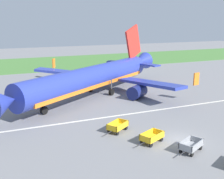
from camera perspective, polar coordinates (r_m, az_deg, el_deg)
name	(u,v)px	position (r m, az deg, el deg)	size (l,w,h in m)	color
ground_plane	(182,140)	(30.42, 13.96, -10.01)	(220.00, 220.00, 0.00)	slate
grass_strip	(57,63)	(83.99, -11.03, 5.38)	(220.00, 28.00, 0.06)	#477A38
apron_stripe	(137,113)	(38.01, 5.20, -4.74)	(120.00, 0.36, 0.01)	silver
airplane	(95,77)	(45.98, -3.43, 2.51)	(33.04, 28.25, 11.34)	#28389E
baggage_cart_second_in_row	(191,145)	(28.07, 15.77, -10.89)	(3.52, 2.35, 1.07)	gray
baggage_cart_third_in_row	(152,137)	(29.12, 8.09, -9.54)	(3.54, 2.31, 1.07)	gold
baggage_cart_fourth_in_row	(118,126)	(31.59, 1.14, -7.48)	(3.37, 2.57, 1.07)	gold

